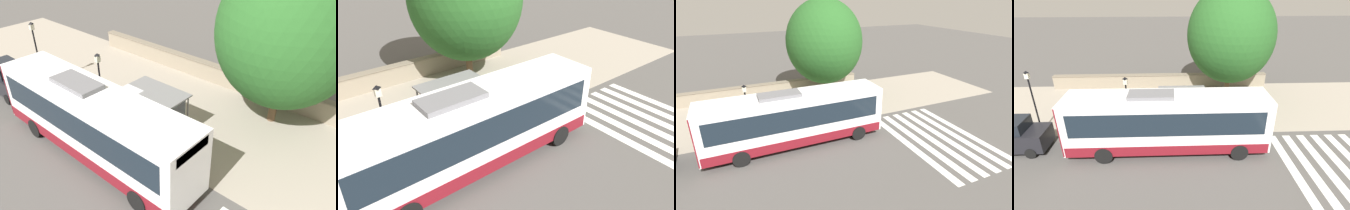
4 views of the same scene
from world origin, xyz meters
TOP-DOWN VIEW (x-y plane):
  - ground_plane at (0.00, 0.00)m, footprint 120.00×120.00m
  - sidewalk_plaza at (-4.50, 0.00)m, footprint 9.00×44.00m
  - crosswalk_stripes at (5.00, 10.00)m, footprint 9.00×5.25m
  - stone_wall at (-8.55, 0.00)m, footprint 0.60×20.00m
  - bus at (1.70, 0.76)m, footprint 2.63×11.60m
  - bus_shelter at (-1.84, 1.74)m, footprint 1.70×3.30m
  - pedestrian at (0.14, 5.95)m, footprint 0.34×0.22m
  - bench at (-4.11, -0.09)m, footprint 0.40×1.64m
  - street_lamp_near at (-0.96, -1.94)m, footprint 0.28×0.28m
  - street_lamp_far at (-0.57, -7.82)m, footprint 0.28×0.28m
  - shade_tree at (-6.70, 5.99)m, footprint 7.23×7.23m

SIDE VIEW (x-z plane):
  - ground_plane at x=0.00m, z-range 0.00..0.00m
  - crosswalk_stripes at x=5.00m, z-range 0.00..0.01m
  - sidewalk_plaza at x=-4.50m, z-range 0.00..0.02m
  - bench at x=-4.11m, z-range 0.04..0.92m
  - stone_wall at x=-8.55m, z-range 0.01..1.29m
  - pedestrian at x=0.14m, z-range 0.15..1.84m
  - bus at x=1.70m, z-range 0.06..3.81m
  - bus_shelter at x=-1.84m, z-range 0.83..3.31m
  - street_lamp_near at x=-0.96m, z-range 0.37..4.12m
  - street_lamp_far at x=-0.57m, z-range 0.40..4.78m
  - shade_tree at x=-6.70m, z-range 0.62..9.84m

